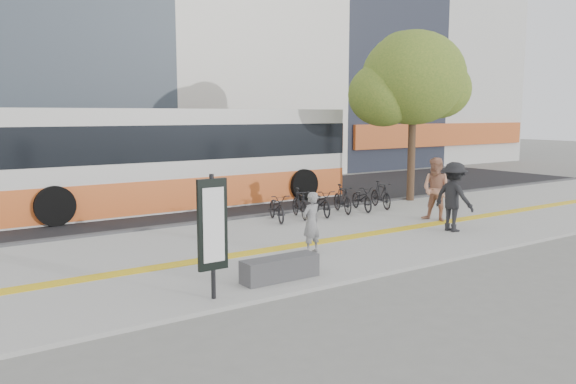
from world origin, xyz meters
TOP-DOWN VIEW (x-y plane):
  - ground at (0.00, 0.00)m, footprint 120.00×120.00m
  - sidewalk at (0.00, 1.50)m, footprint 40.00×7.00m
  - tactile_strip at (0.00, 1.00)m, footprint 40.00×0.45m
  - street at (0.00, 9.00)m, footprint 40.00×8.00m
  - curb at (0.00, 5.00)m, footprint 40.00×0.25m
  - bench at (-2.60, -1.20)m, footprint 1.60×0.45m
  - signboard at (-4.20, -1.51)m, footprint 0.55×0.10m
  - street_tree at (7.18, 4.82)m, footprint 4.40×3.80m
  - bus at (-0.46, 8.50)m, footprint 12.79×3.03m
  - bicycle_row at (2.85, 4.00)m, footprint 5.23×1.67m
  - seated_woman at (-0.80, 0.20)m, footprint 0.57×0.43m
  - pedestrian_tan at (4.74, 1.30)m, footprint 0.98×1.11m
  - pedestrian_dark at (3.95, 0.01)m, footprint 0.71×1.24m

SIDE VIEW (x-z plane):
  - ground at x=0.00m, z-range 0.00..0.00m
  - street at x=0.00m, z-range 0.00..0.06m
  - sidewalk at x=0.00m, z-range 0.00..0.08m
  - curb at x=0.00m, z-range 0.00..0.14m
  - tactile_strip at x=0.00m, z-range 0.08..0.09m
  - bench at x=-2.60m, z-range 0.08..0.53m
  - bicycle_row at x=2.85m, z-range 0.06..0.98m
  - seated_woman at x=-0.80m, z-range 0.08..1.52m
  - pedestrian_dark at x=3.95m, z-range 0.08..1.99m
  - pedestrian_tan at x=4.74m, z-range 0.08..2.00m
  - signboard at x=-4.20m, z-range 0.27..2.47m
  - bus at x=-0.46m, z-range -0.04..3.37m
  - street_tree at x=7.18m, z-range 1.36..7.67m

